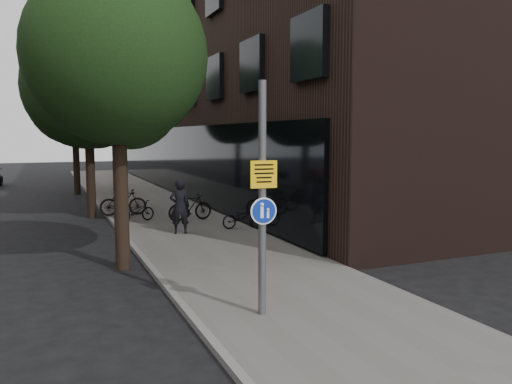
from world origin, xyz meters
TOP-DOWN VIEW (x-y plane):
  - ground at (0.00, 0.00)m, footprint 120.00×120.00m
  - sidewalk at (0.25, 10.00)m, footprint 4.50×60.00m
  - curb_edge at (-2.00, 10.00)m, footprint 0.15×60.00m
  - building_right_dark_brick at (8.50, 22.00)m, footprint 12.00×40.00m
  - street_tree_near at (-2.53, 4.64)m, footprint 4.40×4.40m
  - street_tree_mid at (-2.53, 13.14)m, footprint 5.00×5.00m
  - street_tree_far at (-2.53, 22.14)m, footprint 5.00×5.00m
  - signpost at (-0.80, -0.15)m, footprint 0.48×0.14m
  - pedestrian at (-0.27, 7.78)m, footprint 0.74×0.57m
  - parked_bike_facade_near at (2.00, 7.92)m, footprint 1.55×0.64m
  - parked_bike_facade_far at (0.73, 10.08)m, footprint 1.81×0.73m
  - parked_bike_curb_near at (-1.22, 10.63)m, footprint 1.63×1.06m
  - parked_bike_curb_far at (-1.43, 12.37)m, footprint 1.89×0.68m

SIDE VIEW (x-z plane):
  - ground at x=0.00m, z-range 0.00..0.00m
  - sidewalk at x=0.25m, z-range 0.00..0.12m
  - curb_edge at x=-2.00m, z-range 0.00..0.13m
  - parked_bike_facade_near at x=2.00m, z-range 0.12..0.91m
  - parked_bike_curb_near at x=-1.22m, z-range 0.12..0.93m
  - parked_bike_facade_far at x=0.73m, z-range 0.12..1.18m
  - parked_bike_curb_far at x=-1.43m, z-range 0.12..1.23m
  - pedestrian at x=-0.27m, z-range 0.12..1.93m
  - signpost at x=-0.80m, z-range 0.14..4.32m
  - street_tree_near at x=-2.53m, z-range 1.36..8.86m
  - street_tree_mid at x=-2.53m, z-range 1.21..9.01m
  - street_tree_far at x=-2.53m, z-range 1.21..9.01m
  - building_right_dark_brick at x=8.50m, z-range 0.00..18.00m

